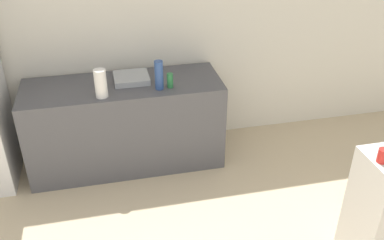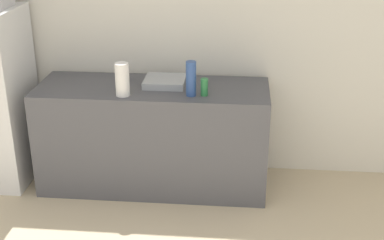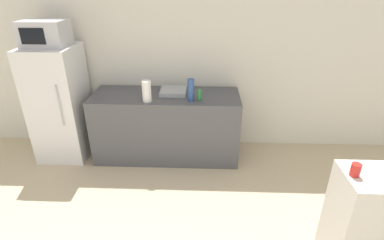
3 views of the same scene
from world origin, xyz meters
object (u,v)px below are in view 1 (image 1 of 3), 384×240
Objects in this scene: bottle_short at (170,80)px; paper_towel_roll at (101,84)px; jar at (383,156)px; bottle_tall at (159,75)px.

paper_towel_roll is (-0.66, -0.06, 0.06)m from bottle_short.
jar is at bearing -53.45° from bottle_short.
jar is 2.44m from paper_towel_roll.
bottle_tall reaches higher than bottle_short.
bottle_short is at bearing 6.42° from bottle_tall.
jar is 0.38× the size of paper_towel_roll.
bottle_short is at bearing 5.43° from paper_towel_roll.
paper_towel_roll is at bearing -174.57° from bottle_short.
bottle_tall reaches higher than jar.
bottle_tall reaches higher than paper_towel_roll.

